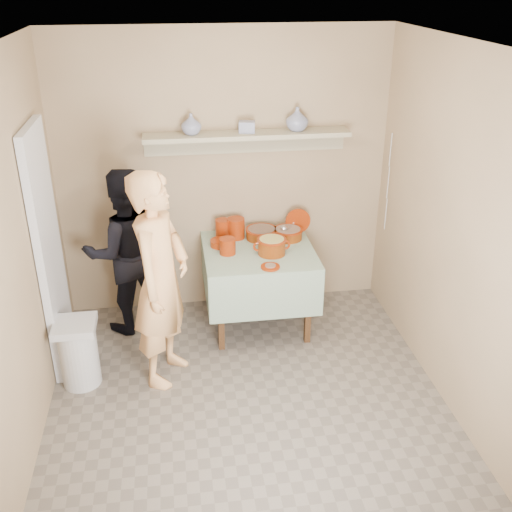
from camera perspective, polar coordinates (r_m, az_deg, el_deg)
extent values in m
plane|color=#6C6155|center=(4.62, -0.52, -14.91)|extent=(3.50, 3.50, 0.00)
cube|color=silver|center=(4.96, -19.10, 0.35)|extent=(0.06, 0.70, 2.00)
cylinder|color=#791B02|center=(5.49, -3.18, 2.58)|extent=(0.14, 0.14, 0.18)
cylinder|color=#791B02|center=(5.49, -1.92, 2.66)|extent=(0.16, 0.16, 0.19)
cylinder|color=#791B02|center=(5.19, -2.73, 0.95)|extent=(0.14, 0.14, 0.14)
cylinder|color=#791B02|center=(5.36, -3.38, 1.25)|extent=(0.19, 0.19, 0.06)
cylinder|color=#791B02|center=(5.60, 4.01, 3.35)|extent=(0.23, 0.04, 0.24)
imported|color=navy|center=(5.35, 3.94, 12.89)|extent=(0.24, 0.24, 0.20)
imported|color=navy|center=(5.24, -6.19, 12.39)|extent=(0.20, 0.20, 0.18)
cube|color=navy|center=(5.28, -0.86, 12.19)|extent=(0.15, 0.12, 0.10)
imported|color=#F1AB68|center=(4.61, -9.05, -2.28)|extent=(0.63, 0.75, 1.73)
imported|color=black|center=(5.38, -12.31, 0.40)|extent=(0.86, 0.74, 1.52)
cube|color=tan|center=(5.52, -3.08, 7.70)|extent=(3.00, 0.02, 2.60)
cube|color=tan|center=(2.46, 5.24, -18.29)|extent=(3.00, 0.02, 2.60)
cube|color=tan|center=(4.01, -22.53, -1.58)|extent=(0.02, 3.50, 2.60)
cube|color=tan|center=(4.34, 19.56, 1.03)|extent=(0.02, 3.50, 2.60)
cube|color=silver|center=(3.53, -0.69, 19.28)|extent=(3.00, 3.50, 0.02)
cube|color=#4C2D16|center=(5.12, -3.36, -5.48)|extent=(0.05, 0.05, 0.71)
cube|color=#4C2D16|center=(5.23, 4.99, -4.84)|extent=(0.05, 0.05, 0.71)
cube|color=#4C2D16|center=(5.79, -4.05, -1.61)|extent=(0.05, 0.05, 0.71)
cube|color=#4C2D16|center=(5.88, 3.35, -1.12)|extent=(0.05, 0.05, 0.71)
cube|color=#4C2D16|center=(5.32, 0.24, 0.38)|extent=(0.90, 0.90, 0.04)
cube|color=#1E5930|center=(5.31, 0.24, 0.63)|extent=(0.96, 0.96, 0.01)
cube|color=#1E5930|center=(4.98, 1.06, -3.93)|extent=(0.96, 0.01, 0.44)
cube|color=#1E5930|center=(5.83, -0.46, 0.70)|extent=(0.96, 0.01, 0.44)
cube|color=#1E5930|center=(5.36, -4.85, -1.77)|extent=(0.01, 0.96, 0.44)
cube|color=#1E5930|center=(5.49, 5.21, -1.10)|extent=(0.01, 0.96, 0.44)
cylinder|color=#5F2207|center=(5.49, 0.52, 2.15)|extent=(0.28, 0.28, 0.09)
cylinder|color=#791B02|center=(5.48, 0.52, 2.54)|extent=(0.30, 0.30, 0.01)
cylinder|color=brown|center=(5.48, 0.52, 2.39)|extent=(0.25, 0.25, 0.05)
cylinder|color=#5F2207|center=(5.50, 3.06, 2.12)|extent=(0.26, 0.26, 0.09)
cylinder|color=#791B02|center=(5.48, 3.07, 2.52)|extent=(0.28, 0.28, 0.01)
cylinder|color=#8C6B54|center=(5.49, 3.06, 2.36)|extent=(0.23, 0.23, 0.05)
cylinder|color=silver|center=(5.32, 3.35, 2.85)|extent=(0.01, 0.22, 0.16)
sphere|color=silver|center=(5.45, 2.67, 2.59)|extent=(0.07, 0.07, 0.07)
cylinder|color=#5F2207|center=(5.18, 1.50, 0.91)|extent=(0.24, 0.24, 0.14)
cylinder|color=#791B02|center=(5.16, 1.51, 1.56)|extent=(0.25, 0.25, 0.01)
cylinder|color=tan|center=(5.16, 1.51, 1.41)|extent=(0.21, 0.21, 0.05)
torus|color=#791B02|center=(5.16, 0.19, 0.90)|extent=(0.09, 0.02, 0.09)
torus|color=#791B02|center=(5.20, 2.81, 1.06)|extent=(0.09, 0.02, 0.09)
cylinder|color=#791B02|center=(4.97, 1.37, -1.04)|extent=(0.16, 0.16, 0.02)
cylinder|color=#8C6B54|center=(4.96, 1.38, -0.92)|extent=(0.09, 0.09, 0.01)
cube|color=tan|center=(5.30, -0.84, 11.46)|extent=(1.80, 0.25, 0.04)
cube|color=tan|center=(5.44, -1.00, 10.74)|extent=(1.80, 0.02, 0.18)
cylinder|color=silver|center=(4.97, -16.49, -9.14)|extent=(0.30, 0.30, 0.50)
cube|color=silver|center=(4.82, -16.91, -6.40)|extent=(0.32, 0.32, 0.06)
cylinder|color=silver|center=(5.53, 12.70, 9.84)|extent=(0.01, 0.01, 0.30)
cylinder|color=silver|center=(5.60, 12.48, 6.84)|extent=(0.01, 0.01, 0.30)
cylinder|color=silver|center=(5.68, 12.26, 3.91)|extent=(0.01, 0.01, 0.30)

